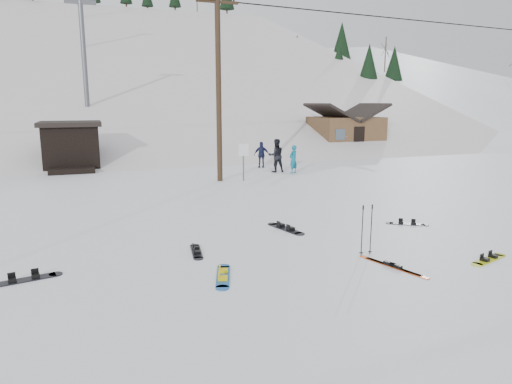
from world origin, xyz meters
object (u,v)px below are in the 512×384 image
object	(u,v)px
utility_pole	(219,84)
hero_snowboard	(223,276)
cabin	(345,133)
hero_skis	(393,266)

from	to	relation	value
utility_pole	hero_snowboard	xyz separation A→B (m)	(-3.33, -12.32, -4.65)
utility_pole	hero_snowboard	bearing A→B (deg)	-105.11
cabin	hero_skis	world-z (taller)	cabin
hero_snowboard	hero_skis	distance (m)	4.03
cabin	hero_skis	bearing A→B (deg)	-118.18
utility_pole	hero_skis	distance (m)	13.91
cabin	utility_pole	bearing A→B (deg)	-142.44
utility_pole	hero_snowboard	world-z (taller)	utility_pole
hero_snowboard	utility_pole	bearing A→B (deg)	2.06
cabin	hero_skis	xyz separation A→B (m)	(-12.37, -23.09, -1.45)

